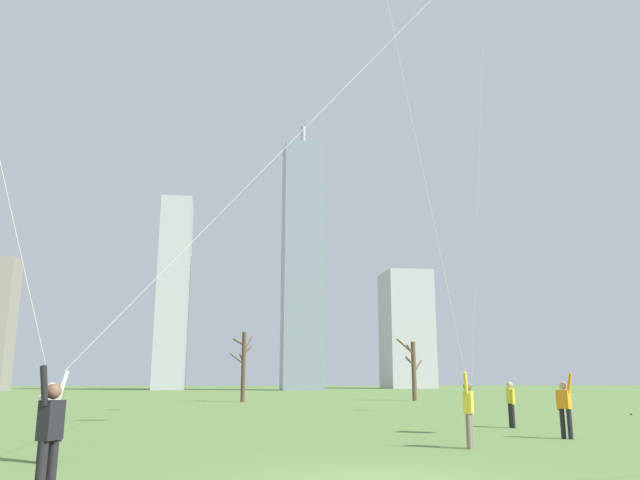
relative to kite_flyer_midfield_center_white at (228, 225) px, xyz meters
name	(u,v)px	position (x,y,z in m)	size (l,w,h in m)	color
kite_flyer_midfield_center_white	(228,225)	(0.00, 0.00, 0.00)	(13.89, 3.56, 18.00)	#33384C
kite_flyer_foreground_left_blue	(33,358)	(-2.54, -6.05, -3.47)	(2.02, 5.85, 11.07)	black
kite_flyer_midfield_right_orange	(426,200)	(4.61, -1.49, 0.40)	(7.09, 8.14, 21.14)	#726656
bystander_strolling_midfield	(511,402)	(10.38, 6.78, -4.52)	(0.23, 0.51, 1.62)	black
distant_kite_high_overhead_yellow	(484,17)	(11.74, 9.80, 13.09)	(1.18, 2.68, 21.36)	yellow
bare_tree_rightmost	(243,364)	(1.76, 36.20, -2.44)	(1.91, 2.24, 5.51)	#4C3828
bare_tree_leftmost	(413,368)	(16.19, 36.94, -2.70)	(2.58, 2.14, 5.25)	brown
skyline_mid_tower_right	(173,292)	(-9.26, 103.23, 12.41)	(5.66, 7.55, 35.66)	#B2B2B7
skyline_tall_tower	(406,329)	(39.86, 116.60, 7.12)	(9.69, 11.25, 25.09)	#B2B2B7
skyline_short_annex	(302,263)	(14.08, 95.00, 17.08)	(7.17, 6.91, 49.08)	gray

